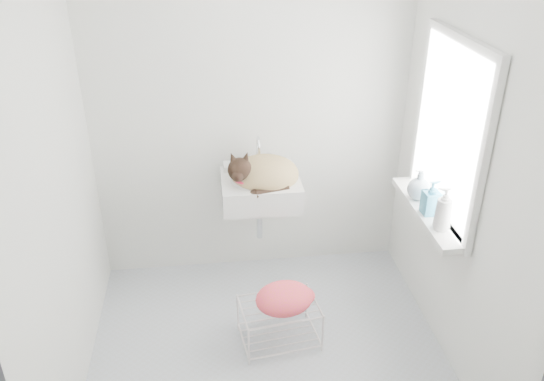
{
  "coord_description": "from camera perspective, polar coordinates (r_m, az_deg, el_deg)",
  "views": [
    {
      "loc": [
        -0.3,
        -2.62,
        2.54
      ],
      "look_at": [
        0.09,
        0.5,
        0.88
      ],
      "focal_mm": 36.78,
      "sensor_mm": 36.0,
      "label": 1
    }
  ],
  "objects": [
    {
      "name": "faucet",
      "position": [
        3.88,
        -1.5,
        4.28
      ],
      "size": [
        0.19,
        0.14,
        0.19
      ],
      "primitive_type": null,
      "color": "silver",
      "rests_on": "sink"
    },
    {
      "name": "floor",
      "position": [
        3.66,
        -0.43,
        -16.11
      ],
      "size": [
        2.2,
        2.0,
        0.02
      ],
      "primitive_type": "cube",
      "color": "#B0B7C1",
      "rests_on": "ground"
    },
    {
      "name": "cat",
      "position": [
        3.74,
        -1.0,
        1.7
      ],
      "size": [
        0.48,
        0.39,
        0.3
      ],
      "rotation": [
        0.0,
        0.0,
        -0.03
      ],
      "color": "#A28758",
      "rests_on": "sink"
    },
    {
      "name": "window_frame",
      "position": [
        3.35,
        17.68,
        5.69
      ],
      "size": [
        0.04,
        0.9,
        1.1
      ],
      "primitive_type": "cube",
      "color": "white",
      "rests_on": "right_wall"
    },
    {
      "name": "windowsill",
      "position": [
        3.54,
        15.59,
        -2.12
      ],
      "size": [
        0.16,
        0.88,
        0.04
      ],
      "primitive_type": "cube",
      "color": "white",
      "rests_on": "right_wall"
    },
    {
      "name": "back_wall",
      "position": [
        3.85,
        -2.23,
        8.28
      ],
      "size": [
        2.2,
        0.02,
        2.5
      ],
      "primitive_type": "cube",
      "color": "white",
      "rests_on": "ground"
    },
    {
      "name": "sink",
      "position": [
        3.77,
        -1.2,
        1.25
      ],
      "size": [
        0.53,
        0.46,
        0.21
      ],
      "primitive_type": "cube",
      "color": "white",
      "rests_on": "back_wall"
    },
    {
      "name": "towel",
      "position": [
        3.51,
        1.25,
        -11.58
      ],
      "size": [
        0.41,
        0.33,
        0.15
      ],
      "primitive_type": "ellipsoid",
      "rotation": [
        0.0,
        0.0,
        0.21
      ],
      "color": "#CB6705",
      "rests_on": "wire_rack"
    },
    {
      "name": "bottle_c",
      "position": [
        3.65,
        14.69,
        -0.74
      ],
      "size": [
        0.19,
        0.19,
        0.19
      ],
      "primitive_type": "imported",
      "rotation": [
        0.0,
        0.0,
        4.38
      ],
      "color": "silver",
      "rests_on": "windowsill"
    },
    {
      "name": "right_wall",
      "position": [
        3.23,
        19.27,
        2.71
      ],
      "size": [
        0.02,
        2.0,
        2.5
      ],
      "primitive_type": "cube",
      "color": "white",
      "rests_on": "ground"
    },
    {
      "name": "left_wall",
      "position": [
        3.03,
        -21.68,
        0.51
      ],
      "size": [
        0.02,
        2.0,
        2.5
      ],
      "primitive_type": "cube",
      "color": "white",
      "rests_on": "ground"
    },
    {
      "name": "wire_rack",
      "position": [
        3.63,
        0.74,
        -13.27
      ],
      "size": [
        0.51,
        0.39,
        0.28
      ],
      "primitive_type": "cube",
      "rotation": [
        0.0,
        0.0,
        0.13
      ],
      "color": "silver",
      "rests_on": "floor"
    },
    {
      "name": "bottle_a",
      "position": [
        3.35,
        16.87,
        -3.78
      ],
      "size": [
        0.1,
        0.1,
        0.22
      ],
      "primitive_type": "imported",
      "rotation": [
        0.0,
        0.0,
        4.48
      ],
      "color": "silver",
      "rests_on": "windowsill"
    },
    {
      "name": "window_glass",
      "position": [
        3.35,
        17.91,
        5.7
      ],
      "size": [
        0.01,
        0.8,
        1.0
      ],
      "primitive_type": "cube",
      "color": "white",
      "rests_on": "right_wall"
    },
    {
      "name": "bottle_b",
      "position": [
        3.49,
        15.77,
        -2.24
      ],
      "size": [
        0.1,
        0.1,
        0.21
      ],
      "primitive_type": "imported",
      "rotation": [
        0.0,
        0.0,
        1.61
      ],
      "color": "teal",
      "rests_on": "windowsill"
    }
  ]
}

